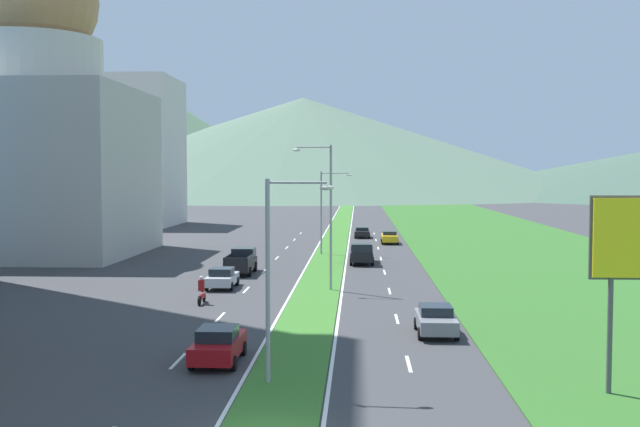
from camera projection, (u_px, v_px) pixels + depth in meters
grass_median at (333, 247)px, 82.45m from camera, size 3.20×240.00×0.06m
grass_verge_right at (518, 248)px, 81.38m from camera, size 24.00×240.00×0.06m
lane_dash_left_3 at (178, 361)px, 32.55m from camera, size 0.16×2.80×0.01m
lane_dash_left_4 at (220, 317)px, 42.42m from camera, size 0.16×2.80×0.01m
lane_dash_left_5 at (246, 290)px, 52.28m from camera, size 0.16×2.80×0.01m
lane_dash_left_6 at (264, 271)px, 62.15m from camera, size 0.16×2.80×0.01m
lane_dash_left_7 at (277, 258)px, 72.02m from camera, size 0.16×2.80×0.01m
lane_dash_left_8 at (287, 248)px, 81.88m from camera, size 0.16×2.80×0.01m
lane_dash_left_9 at (294, 240)px, 91.75m from camera, size 0.16×2.80×0.01m
lane_dash_left_10 at (301, 233)px, 101.62m from camera, size 0.16×2.80×0.01m
lane_dash_right_3 at (409, 364)px, 32.02m from camera, size 0.16×2.80×0.01m
lane_dash_right_4 at (397, 319)px, 41.88m from camera, size 0.16×2.80×0.01m
lane_dash_right_5 at (389, 291)px, 51.75m from camera, size 0.16×2.80×0.01m
lane_dash_right_6 at (385, 272)px, 61.62m from camera, size 0.16×2.80×0.01m
lane_dash_right_7 at (381, 259)px, 71.48m from camera, size 0.16×2.80×0.01m
lane_dash_right_8 at (378, 248)px, 81.35m from camera, size 0.16×2.80×0.01m
lane_dash_right_9 at (376, 240)px, 91.22m from camera, size 0.16×2.80×0.01m
lane_dash_right_10 at (374, 234)px, 101.09m from camera, size 0.16×2.80×0.01m
edge_line_median_left at (317, 247)px, 82.54m from camera, size 0.16×240.00×0.01m
edge_line_median_right at (348, 247)px, 82.36m from camera, size 0.16×240.00×0.01m
domed_building at (38, 129)px, 74.34m from camera, size 19.96×19.96×31.74m
midrise_colored at (130, 152)px, 117.40m from camera, size 14.98×14.98×23.46m
hill_far_left at (163, 145)px, 300.30m from camera, size 128.50×128.50×40.12m
hill_far_center at (303, 146)px, 303.59m from camera, size 239.81×239.81×39.49m
street_lamp_near at (276, 265)px, 28.78m from camera, size 2.70×0.36×8.12m
street_lamp_mid at (327, 208)px, 51.82m from camera, size 2.80×0.39×10.32m
street_lamp_far at (325, 206)px, 75.00m from camera, size 3.24×0.42×8.49m
car_0 at (362, 232)px, 94.70m from camera, size 2.00×4.29×1.35m
car_1 at (222, 278)px, 53.07m from camera, size 1.99×4.11×1.50m
car_2 at (436, 320)px, 37.83m from camera, size 2.04×4.06×1.50m
car_3 at (390, 237)px, 86.66m from camera, size 1.98×4.21×1.47m
car_4 at (218, 344)px, 32.22m from camera, size 2.02×4.26×1.59m
pickup_truck_0 at (241, 262)px, 60.96m from camera, size 2.18×5.40×2.00m
pickup_truck_1 at (362, 253)px, 67.26m from camera, size 2.18×5.40×2.00m
motorcycle_rider at (202, 292)px, 46.70m from camera, size 0.36×2.00×1.80m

